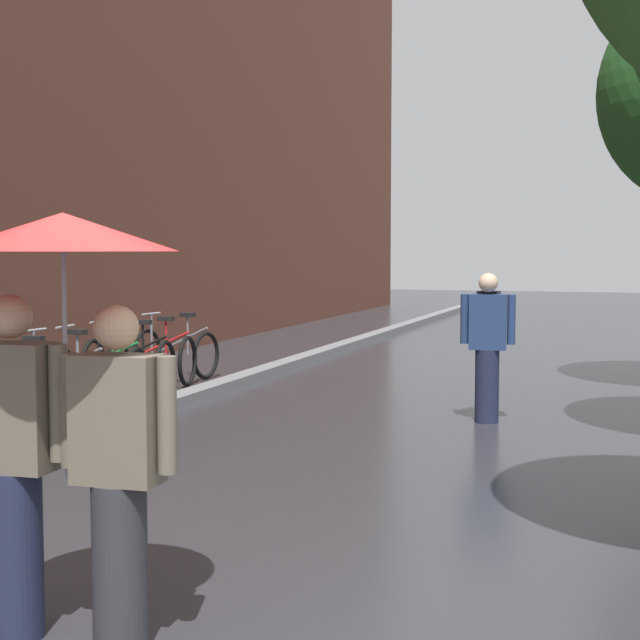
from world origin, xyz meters
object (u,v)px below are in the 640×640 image
parked_bicycle_3 (64,378)px  couple_under_umbrella (64,363)px  parked_bicycle_4 (98,372)px  parked_bicycle_2 (19,389)px  parked_bicycle_5 (129,364)px  parked_bicycle_6 (152,358)px  parked_bicycle_7 (176,352)px  pedestrian_walking_midground (488,343)px

parked_bicycle_3 → couple_under_umbrella: bearing=-56.2°
parked_bicycle_4 → couple_under_umbrella: couple_under_umbrella is taller
parked_bicycle_2 → parked_bicycle_3: bearing=90.9°
parked_bicycle_5 → parked_bicycle_6: size_ratio=0.99×
parked_bicycle_7 → pedestrian_walking_midground: bearing=-24.3°
parked_bicycle_7 → couple_under_umbrella: size_ratio=0.56×
parked_bicycle_6 → parked_bicycle_5: bearing=-90.2°
parked_bicycle_4 → parked_bicycle_6: (-0.07, 1.51, 0.00)m
parked_bicycle_4 → pedestrian_walking_midground: bearing=1.8°
parked_bicycle_2 → parked_bicycle_5: same height
parked_bicycle_6 → pedestrian_walking_midground: bearing=-15.7°
parked_bicycle_2 → parked_bicycle_7: same height
couple_under_umbrella → parked_bicycle_4: bearing=120.6°
parked_bicycle_3 → parked_bicycle_5: same height
parked_bicycle_2 → parked_bicycle_6: same height
parked_bicycle_5 → couple_under_umbrella: (3.83, -7.24, 0.97)m
parked_bicycle_2 → couple_under_umbrella: (3.80, -4.84, 0.97)m
parked_bicycle_6 → couple_under_umbrella: size_ratio=0.57×
parked_bicycle_6 → couple_under_umbrella: 8.82m
parked_bicycle_3 → pedestrian_walking_midground: (4.82, 0.81, 0.49)m
parked_bicycle_4 → pedestrian_walking_midground: size_ratio=0.70×
parked_bicycle_4 → parked_bicycle_5: (-0.07, 0.87, 0.00)m
parked_bicycle_5 → pedestrian_walking_midground: (4.84, -0.72, 0.49)m
parked_bicycle_3 → parked_bicycle_6: bearing=90.5°
parked_bicycle_2 → pedestrian_walking_midground: 5.11m
parked_bicycle_2 → parked_bicycle_4: same height
parked_bicycle_5 → couple_under_umbrella: 8.25m
parked_bicycle_5 → parked_bicycle_3: bearing=-89.3°
parked_bicycle_7 → parked_bicycle_6: bearing=-85.3°
pedestrian_walking_midground → parked_bicycle_4: bearing=-178.2°
parked_bicycle_3 → parked_bicycle_5: bearing=90.7°
parked_bicycle_2 → parked_bicycle_6: bearing=90.6°
couple_under_umbrella → pedestrian_walking_midground: bearing=81.2°
couple_under_umbrella → parked_bicycle_7: bearing=114.1°
parked_bicycle_7 → pedestrian_walking_midground: 5.40m
parked_bicycle_7 → parked_bicycle_2: bearing=-88.5°
parked_bicycle_3 → couple_under_umbrella: size_ratio=0.55×
couple_under_umbrella → parked_bicycle_3: bearing=123.8°
couple_under_umbrella → pedestrian_walking_midground: (1.00, 6.52, -0.48)m
couple_under_umbrella → parked_bicycle_2: bearing=128.1°
parked_bicycle_5 → couple_under_umbrella: couple_under_umbrella is taller
parked_bicycle_2 → parked_bicycle_5: 2.40m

